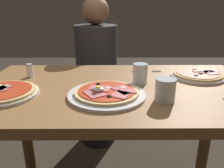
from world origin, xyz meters
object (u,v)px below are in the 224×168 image
Objects in this scene: water_glass_far at (165,92)px; salt_shaker at (30,70)px; pizza_foreground at (107,93)px; fork at (144,71)px; water_glass_near at (140,75)px; pizza_across_left at (4,92)px; dining_table at (119,112)px; diner_person at (97,79)px; pizza_across_right at (198,75)px.

water_glass_far reaches higher than salt_shaker.
salt_shaker is at bearing 146.55° from pizza_foreground.
pizza_foreground reaches higher than fork.
water_glass_near reaches higher than fork.
salt_shaker is (-0.54, 0.10, -0.01)m from water_glass_near.
water_glass_far is (0.22, -0.05, 0.03)m from pizza_foreground.
pizza_across_left is at bearing -151.22° from fork.
dining_table is at bearing -159.04° from water_glass_near.
water_glass_far is at bearing -12.23° from pizza_foreground.
fork is at bearing 60.33° from pizza_foreground.
salt_shaker reaches higher than pizza_across_left.
water_glass_far is 0.40m from fork.
diner_person reaches higher than water_glass_near.
water_glass_far is (-0.23, -0.29, 0.03)m from pizza_across_right.
pizza_across_left and pizza_across_right have the same top height.
diner_person reaches higher than salt_shaker.
pizza_across_right is 0.22× the size of diner_person.
water_glass_far is at bearing -45.13° from dining_table.
pizza_across_left reaches higher than fork.
salt_shaker reaches higher than pizza_across_right.
water_glass_near is at bearing 45.84° from pizza_foreground.
diner_person is (-0.24, 0.72, -0.26)m from water_glass_near.
pizza_across_left is 4.04× the size of salt_shaker.
pizza_foreground is 0.41m from pizza_across_left.
pizza_across_right is (0.45, 0.25, 0.00)m from pizza_foreground.
pizza_foreground is 0.23m from water_glass_far.
water_glass_far is (0.17, -0.17, 0.17)m from dining_table.
pizza_foreground is at bearing 167.77° from water_glass_far.
pizza_across_left is at bearing -95.56° from salt_shaker.
salt_shaker is (0.02, 0.25, 0.02)m from pizza_across_left.
water_glass_far is 0.07× the size of diner_person.
salt_shaker is at bearing -171.33° from fork.
pizza_foreground reaches higher than pizza_across_right.
diner_person reaches higher than pizza_across_left.
pizza_across_right is at bearing -0.80° from salt_shaker.
pizza_foreground is at bearing -134.16° from water_glass_near.
water_glass_near is 1.06× the size of water_glass_far.
salt_shaker is at bearing 179.20° from pizza_across_right.
pizza_across_left is (-0.47, -0.11, 0.14)m from dining_table.
fork is (-0.02, 0.39, -0.04)m from water_glass_far.
pizza_across_left is at bearing -165.64° from water_glass_near.
diner_person is at bearing 108.71° from water_glass_far.
pizza_across_right is at bearing 130.92° from diner_person.
pizza_foreground is at bearing -119.67° from fork.
pizza_across_left is at bearing -164.89° from pizza_across_right.
diner_person is (0.30, 0.62, -0.25)m from salt_shaker.
pizza_across_right reaches higher than fork.
water_glass_near is at bearing -10.62° from salt_shaker.
pizza_foreground is 0.26× the size of diner_person.
diner_person is at bearing 101.01° from dining_table.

